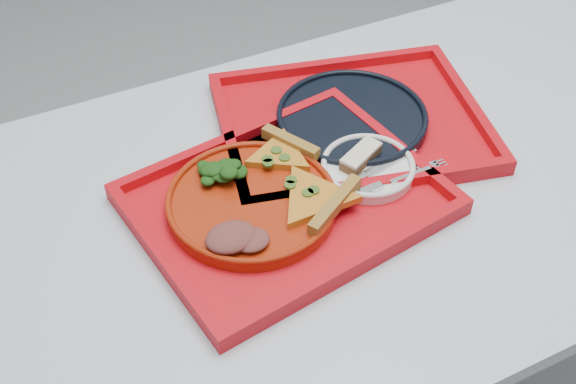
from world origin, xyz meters
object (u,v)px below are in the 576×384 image
object	(u,v)px
tray_main	(287,203)
tray_far	(351,126)
dinner_plate	(252,203)
navy_plate	(352,119)
dessert_bar	(361,156)

from	to	relation	value
tray_main	tray_far	world-z (taller)	same
tray_far	dinner_plate	bearing A→B (deg)	-141.47
dinner_plate	navy_plate	size ratio (longest dim) A/B	1.00
tray_main	dinner_plate	bearing A→B (deg)	161.44
navy_plate	dinner_plate	bearing A→B (deg)	-155.03
tray_main	dessert_bar	size ratio (longest dim) A/B	5.43
dinner_plate	navy_plate	bearing A→B (deg)	24.97
tray_far	dinner_plate	world-z (taller)	dinner_plate
tray_far	navy_plate	bearing A→B (deg)	0.00
tray_main	dessert_bar	world-z (taller)	dessert_bar
dinner_plate	dessert_bar	size ratio (longest dim) A/B	3.14
dinner_plate	navy_plate	world-z (taller)	dinner_plate
dinner_plate	dessert_bar	xyz separation A→B (m)	(0.19, 0.01, 0.02)
tray_main	navy_plate	bearing A→B (deg)	25.08
dinner_plate	dessert_bar	distance (m)	0.20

